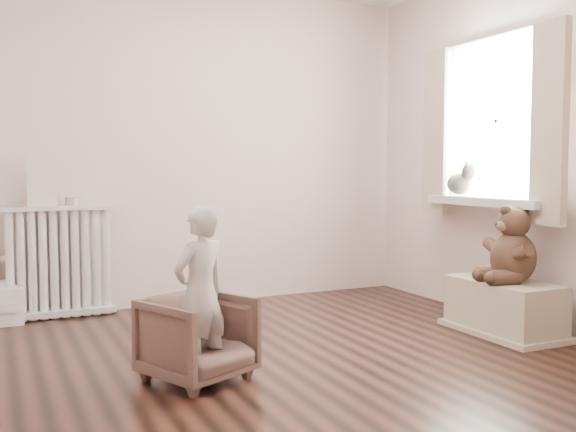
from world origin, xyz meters
name	(u,v)px	position (x,y,z in m)	size (l,w,h in m)	color
floor	(297,359)	(0.00, 0.00, 0.00)	(3.60, 3.60, 0.01)	black
back_wall	(202,145)	(0.00, 1.80, 1.30)	(3.60, 0.02, 2.60)	white
front_wall	(547,103)	(0.00, -1.80, 1.30)	(3.60, 0.02, 2.60)	white
right_wall	(534,140)	(1.80, 0.00, 1.30)	(0.02, 3.60, 2.60)	white
window	(499,121)	(1.76, 0.30, 1.45)	(0.03, 0.90, 1.10)	white
window_sill	(487,201)	(1.67, 0.30, 0.87)	(0.22, 1.10, 0.06)	silver
curtain_left	(550,124)	(1.65, -0.27, 1.39)	(0.06, 0.26, 1.30)	beige
curtain_right	(436,133)	(1.65, 0.87, 1.39)	(0.06, 0.26, 1.30)	beige
radiator	(60,266)	(-1.14, 1.68, 0.39)	(0.79, 0.15, 0.83)	silver
paper_doll	(42,183)	(-1.25, 1.68, 1.00)	(0.20, 0.02, 0.34)	beige
tin_a	(72,202)	(-1.04, 1.68, 0.86)	(0.10, 0.10, 0.06)	#A59E8C
toy_vanity	(0,286)	(-1.55, 1.65, 0.28)	(0.31, 0.22, 0.48)	silver
armchair	(198,338)	(-0.63, -0.12, 0.22)	(0.48, 0.49, 0.45)	brown
child	(200,293)	(-0.63, -0.17, 0.47)	(0.33, 0.21, 0.89)	beige
toy_bench	(504,304)	(1.52, -0.05, 0.20)	(0.40, 0.76, 0.36)	beige
teddy_bear	(514,235)	(1.53, -0.11, 0.67)	(0.41, 0.32, 0.51)	#392418
plush_cat	(461,183)	(1.66, 0.58, 1.00)	(0.18, 0.30, 0.25)	slate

